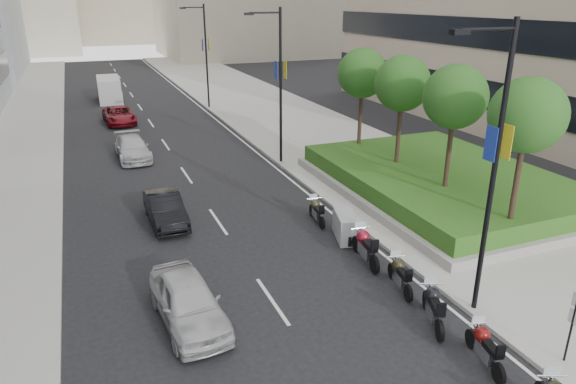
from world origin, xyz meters
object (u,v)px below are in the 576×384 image
motorcycle_1 (485,347)px  motorcycle_6 (317,211)px  car_d (119,115)px  delivery_van (109,90)px  lamp_post_0 (491,161)px  motorcycle_3 (400,274)px  lamp_post_2 (204,51)px  motorcycle_5 (345,226)px  car_c (132,148)px  motorcycle_4 (365,246)px  car_b (165,209)px  motorcycle_2 (433,306)px  car_a (188,301)px  lamp_post_1 (278,80)px  parking_sign (573,320)px

motorcycle_1 → motorcycle_6: motorcycle_1 is taller
car_d → delivery_van: size_ratio=0.89×
lamp_post_0 → motorcycle_3: 5.13m
lamp_post_2 → motorcycle_1: (-1.35, -37.10, -4.52)m
motorcycle_5 → car_c: size_ratio=0.43×
motorcycle_4 → delivery_van: 38.35m
lamp_post_2 → car_b: bearing=-107.9°
car_b → motorcycle_2: bearing=-60.8°
lamp_post_0 → lamp_post_2: (0.00, 35.00, 0.00)m
lamp_post_0 → car_b: 14.00m
lamp_post_2 → car_b: (-7.82, -24.25, -4.40)m
lamp_post_2 → motorcycle_3: lamp_post_2 is taller
motorcycle_4 → lamp_post_0: bearing=-154.5°
motorcycle_2 → motorcycle_1: bearing=-153.4°
motorcycle_6 → car_c: bearing=33.0°
lamp_post_0 → motorcycle_4: size_ratio=3.77×
lamp_post_0 → motorcycle_6: 9.58m
lamp_post_2 → motorcycle_2: size_ratio=4.28×
motorcycle_6 → car_a: car_a is taller
motorcycle_1 → car_b: car_b is taller
motorcycle_2 → motorcycle_3: (0.19, 2.09, -0.04)m
lamp_post_1 → car_c: 10.21m
lamp_post_2 → car_a: bearing=-104.7°
motorcycle_6 → car_a: (-6.90, -5.42, 0.22)m
motorcycle_6 → car_a: size_ratio=0.45×
car_a → delivery_van: 39.16m
car_c → car_d: bearing=88.0°
car_b → lamp_post_1: bearing=37.4°
lamp_post_1 → lamp_post_2: (0.00, 18.00, 0.00)m
lamp_post_0 → motorcycle_1: lamp_post_0 is taller
motorcycle_4 → delivery_van: delivery_van is taller
motorcycle_2 → car_a: car_a is taller
motorcycle_4 → motorcycle_5: motorcycle_4 is taller
lamp_post_1 → car_d: lamp_post_1 is taller
car_a → motorcycle_3: bearing=-10.7°
car_d → parking_sign: bearing=-78.8°
lamp_post_0 → motorcycle_1: 5.17m
motorcycle_2 → motorcycle_5: (0.33, 6.33, -0.03)m
lamp_post_2 → motorcycle_4: bearing=-92.6°
motorcycle_1 → car_c: (-6.71, 23.58, 0.14)m
parking_sign → car_b: 16.17m
car_c → delivery_van: (0.13, 20.55, 0.37)m
motorcycle_2 → car_c: (-6.57, 21.50, 0.08)m
motorcycle_6 → car_d: (-6.41, 23.50, 0.15)m
motorcycle_6 → delivery_van: 34.34m
car_b → car_c: car_c is taller
lamp_post_1 → parking_sign: 20.33m
lamp_post_1 → motorcycle_1: size_ratio=4.49×
car_a → lamp_post_2: bearing=71.0°
motorcycle_6 → lamp_post_0: bearing=-162.9°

